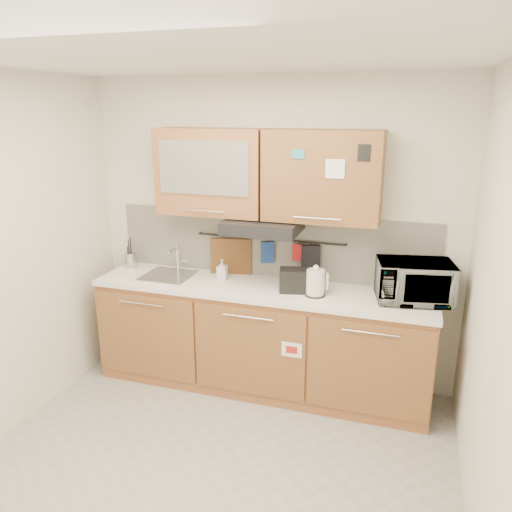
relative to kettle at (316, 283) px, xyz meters
The scene contains 20 objects.
floor 1.59m from the kettle, 112.69° to the right, with size 3.20×3.20×0.00m, color #9E9993.
ceiling 2.00m from the kettle, 112.69° to the right, with size 3.20×3.20×0.00m, color white.
wall_back 0.66m from the kettle, 141.49° to the left, with size 3.20×3.20×0.00m, color silver.
wall_right 1.62m from the kettle, 44.90° to the right, with size 3.00×3.00×0.00m, color silver.
base_cabinet 0.78m from the kettle, behind, with size 2.80×0.64×0.88m.
countertop 0.49m from the kettle, behind, with size 2.82×0.62×0.04m, color white.
backsplash 0.62m from the kettle, 142.40° to the left, with size 2.80×0.02×0.56m, color silver.
upper_cabinets 0.96m from the kettle, 157.45° to the left, with size 1.82×0.37×0.70m.
range_hood 0.63m from the kettle, 165.19° to the left, with size 0.60×0.46×0.10m, color black.
sink 1.33m from the kettle, behind, with size 0.42×0.40×0.26m.
utensil_rail 0.62m from the kettle, 145.42° to the left, with size 0.02×0.02×1.30m, color black.
utensil_crock 1.78m from the kettle, behind, with size 0.13×0.13×0.27m.
kettle is the anchor object (origin of this frame).
toaster 0.18m from the kettle, 167.73° to the left, with size 0.27×0.20×0.19m.
microwave 0.74m from the kettle, ahead, with size 0.56×0.38×0.31m, color #999999.
soap_bottle 0.85m from the kettle, behind, with size 0.08×0.08×0.18m, color #999999.
cutting_board 0.88m from the kettle, 159.31° to the left, with size 0.36×0.03×0.45m, color brown.
oven_mitt 0.59m from the kettle, 147.38° to the left, with size 0.11×0.03×0.19m, color navy.
dark_pouch 0.34m from the kettle, 108.87° to the left, with size 0.16×0.04×0.24m, color black.
pot_holder 0.40m from the kettle, 123.51° to the left, with size 0.12×0.02×0.14m, color red.
Camera 1 is at (1.14, -2.51, 2.34)m, focal length 35.00 mm.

